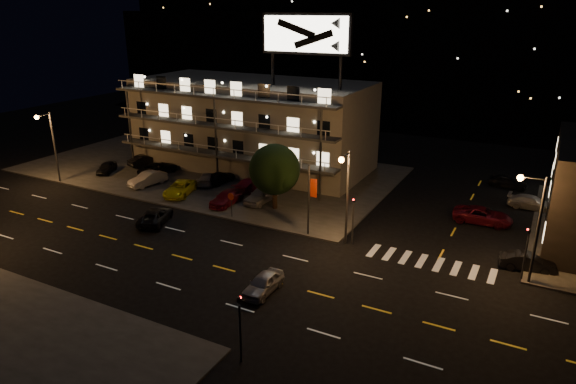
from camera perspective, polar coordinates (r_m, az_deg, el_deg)
The scene contains 29 objects.
ground at distance 40.48m, azimuth -9.48°, elevation -7.77°, with size 140.00×140.00×0.00m, color black.
curb_nw at distance 63.14m, azimuth -8.82°, elevation 2.52°, with size 44.00×24.00×0.15m, color #323230.
motel at distance 62.70m, azimuth -3.94°, elevation 7.57°, with size 28.00×13.80×18.10m.
hill_backdrop at distance 101.29m, azimuth 11.93°, elevation 15.39°, with size 120.00×25.00×24.00m.
streetlight_nw at distance 61.87m, azimuth -24.87°, elevation 5.25°, with size 0.44×1.92×8.00m.
streetlight_nc at distance 41.03m, azimuth 6.46°, elevation 0.32°, with size 0.44×1.92×8.00m.
streetlight_ne at distance 38.97m, azimuth 25.65°, elevation -2.66°, with size 1.92×0.44×8.00m.
signal_nw at distance 42.20m, azimuth 7.25°, elevation -2.62°, with size 0.20×0.27×4.60m.
signal_sw at distance 28.66m, azimuth -5.37°, elevation -14.16°, with size 0.20×0.27×4.60m.
signal_ne at distance 40.04m, azimuth 24.97°, elevation -5.70°, with size 0.27×0.20×4.60m.
banner_north at distance 43.21m, azimuth 2.40°, elevation -0.71°, with size 0.83×0.16×6.40m.
stop_sign at distance 47.73m, azimuth -6.33°, elevation -0.99°, with size 0.91×0.11×2.61m.
tree at distance 48.82m, azimuth -1.54°, elevation 2.38°, with size 5.08×4.89×6.39m.
lot_car_0 at distance 64.35m, azimuth -19.52°, elevation 2.58°, with size 1.47×3.66×1.25m, color black.
lot_car_1 at distance 58.36m, azimuth -15.33°, elevation 1.43°, with size 1.54×4.41×1.45m, color #939298.
lot_car_2 at distance 54.58m, azimuth -11.94°, elevation 0.39°, with size 2.25×4.87×1.35m, color yellow.
lot_car_3 at distance 51.18m, azimuth -6.83°, elevation -0.65°, with size 1.82×4.48×1.30m, color #5B0D1A.
lot_car_4 at distance 51.38m, azimuth -2.98°, elevation -0.32°, with size 1.79×4.46×1.52m, color #939298.
lot_car_5 at distance 65.93m, azimuth -15.66°, elevation 3.42°, with size 1.40×4.01×1.32m, color black.
lot_car_6 at distance 62.04m, azimuth -14.21°, elevation 2.57°, with size 2.29×4.96×1.38m, color black.
lot_car_7 at distance 57.53m, azimuth -8.93°, elevation 1.52°, with size 1.71×4.21×1.22m, color #939298.
lot_car_8 at distance 57.51m, azimuth -7.57°, elevation 1.65°, with size 1.58×3.92×1.34m, color black.
lot_car_9 at distance 54.76m, azimuth -3.92°, elevation 0.84°, with size 1.41×4.03×1.33m, color #5B0D1A.
side_car_0 at distance 42.62m, azimuth 25.11°, elevation -7.05°, with size 1.39×3.97×1.31m, color black.
side_car_1 at distance 50.01m, azimuth 20.82°, elevation -2.45°, with size 2.40×5.20×1.44m, color #5B0D1A.
side_car_2 at distance 55.41m, azimuth 25.47°, elevation -1.06°, with size 1.82×4.48×1.30m, color #939298.
side_car_3 at distance 61.01m, azimuth 23.25°, elevation 1.09°, with size 1.59×3.94×1.34m, color black.
road_car_east at distance 35.88m, azimuth -2.77°, elevation -10.12°, with size 1.56×3.88×1.32m, color #939298.
road_car_west at distance 48.30m, azimuth -14.53°, elevation -2.63°, with size 2.16×4.69×1.30m, color black.
Camera 1 is at (22.33, -28.23, 18.51)m, focal length 32.00 mm.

